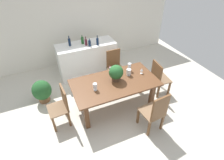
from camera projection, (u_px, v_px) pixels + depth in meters
ground_plane at (114, 104)px, 4.62m from camera, size 7.04×7.04×0.00m
back_wall at (81, 23)px, 5.73m from camera, size 6.40×0.10×2.60m
dining_table at (115, 86)px, 4.20m from camera, size 2.00×1.07×0.76m
chair_far_right at (115, 65)px, 5.13m from camera, size 0.45×0.41×0.99m
chair_near_right at (155, 112)px, 3.66m from camera, size 0.47×0.50×1.04m
chair_foot_end at (159, 77)px, 4.68m from camera, size 0.44×0.51×0.96m
chair_head_end at (61, 105)px, 3.86m from camera, size 0.44×0.48×0.96m
flower_centerpiece at (116, 73)px, 4.06m from camera, size 0.34×0.34×0.39m
crystal_vase_left at (129, 72)px, 4.29m from camera, size 0.11×0.11×0.17m
crystal_vase_center_near at (129, 66)px, 4.44m from camera, size 0.09×0.09×0.21m
crystal_vase_right at (95, 86)px, 3.83m from camera, size 0.09×0.09×0.18m
wine_glass at (142, 70)px, 4.34m from camera, size 0.07×0.07×0.15m
kitchen_counter at (87, 59)px, 5.52m from camera, size 1.74×0.67×0.99m
wine_bottle_dark at (86, 42)px, 5.09m from camera, size 0.07×0.07×0.26m
wine_bottle_green at (90, 43)px, 5.06m from camera, size 0.07×0.07×0.23m
wine_bottle_tall at (97, 41)px, 5.11m from camera, size 0.07×0.07×0.28m
wine_bottle_amber at (69, 42)px, 5.05m from camera, size 0.07×0.07×0.30m
wine_bottle_clear at (82, 40)px, 5.18m from camera, size 0.08×0.08×0.25m
potted_plant_floor at (42, 91)px, 4.54m from camera, size 0.48×0.48×0.62m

